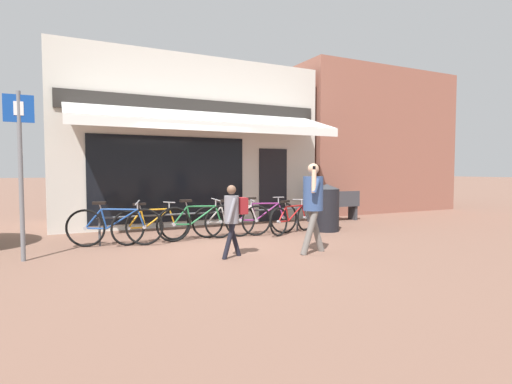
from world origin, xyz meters
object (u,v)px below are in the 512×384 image
object	(u,v)px
bicycle_purple	(262,218)
bicycle_red	(292,218)
bicycle_silver	(232,220)
bicycle_green	(198,222)
bicycle_blue	(115,226)
pedestrian_adult	(313,198)
litter_bin	(327,207)
pedestrian_child	(233,212)
park_bench	(334,205)
parking_sign	(20,159)
bicycle_orange	(152,225)

from	to	relation	value
bicycle_purple	bicycle_red	bearing A→B (deg)	-9.38
bicycle_silver	bicycle_green	bearing A→B (deg)	-165.28
bicycle_blue	pedestrian_adult	world-z (taller)	pedestrian_adult
pedestrian_adult	litter_bin	distance (m)	2.70
bicycle_blue	bicycle_green	distance (m)	1.65
bicycle_purple	bicycle_red	distance (m)	0.74
bicycle_red	litter_bin	world-z (taller)	litter_bin
bicycle_blue	pedestrian_adult	distance (m)	3.85
bicycle_red	pedestrian_child	distance (m)	2.88
bicycle_green	bicycle_red	distance (m)	2.28
bicycle_blue	litter_bin	distance (m)	4.87
pedestrian_child	park_bench	xyz separation A→B (m)	(4.52, 3.15, -0.31)
pedestrian_adult	bicycle_blue	bearing A→B (deg)	-26.42
bicycle_blue	bicycle_green	world-z (taller)	bicycle_blue
bicycle_purple	parking_sign	bearing A→B (deg)	-171.24
bicycle_green	bicycle_purple	bearing A→B (deg)	1.10
park_bench	parking_sign	bearing A→B (deg)	-163.50
bicycle_silver	bicycle_purple	size ratio (longest dim) A/B	0.97
bicycle_green	parking_sign	distance (m)	3.45
bicycle_orange	bicycle_purple	distance (m)	2.48
bicycle_blue	bicycle_red	xyz separation A→B (m)	(3.93, -0.15, -0.04)
pedestrian_adult	parking_sign	world-z (taller)	parking_sign
bicycle_red	park_bench	size ratio (longest dim) A/B	0.99
bicycle_silver	litter_bin	size ratio (longest dim) A/B	1.55
litter_bin	parking_sign	distance (m)	6.48
bicycle_silver	bicycle_purple	xyz separation A→B (m)	(0.73, -0.03, 0.02)
bicycle_blue	bicycle_purple	bearing A→B (deg)	17.48
park_bench	bicycle_silver	bearing A→B (deg)	-159.01
bicycle_blue	bicycle_silver	xyz separation A→B (m)	(2.47, 0.01, -0.02)
bicycle_orange	park_bench	world-z (taller)	park_bench
bicycle_purple	parking_sign	distance (m)	4.92
pedestrian_child	litter_bin	bearing A→B (deg)	-154.78
bicycle_blue	litter_bin	size ratio (longest dim) A/B	1.55
bicycle_green	bicycle_silver	distance (m)	0.82
bicycle_silver	park_bench	xyz separation A→B (m)	(3.73, 1.24, 0.09)
bicycle_silver	pedestrian_child	distance (m)	2.11
bicycle_silver	pedestrian_adult	xyz separation A→B (m)	(0.63, -2.22, 0.61)
bicycle_blue	bicycle_purple	world-z (taller)	bicycle_blue
litter_bin	parking_sign	xyz separation A→B (m)	(-6.37, -0.45, 1.09)
pedestrian_child	bicycle_silver	bearing A→B (deg)	-115.21
litter_bin	park_bench	distance (m)	1.98
bicycle_red	pedestrian_adult	world-z (taller)	pedestrian_adult
bicycle_blue	bicycle_silver	size ratio (longest dim) A/B	1.00
bicycle_blue	bicycle_orange	xyz separation A→B (m)	(0.73, 0.09, -0.02)
bicycle_red	pedestrian_child	size ratio (longest dim) A/B	1.29
bicycle_green	pedestrian_adult	world-z (taller)	pedestrian_adult
park_bench	bicycle_orange	bearing A→B (deg)	-165.38
bicycle_orange	litter_bin	size ratio (longest dim) A/B	1.46
bicycle_purple	pedestrian_adult	world-z (taller)	pedestrian_adult
bicycle_purple	parking_sign	size ratio (longest dim) A/B	0.67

